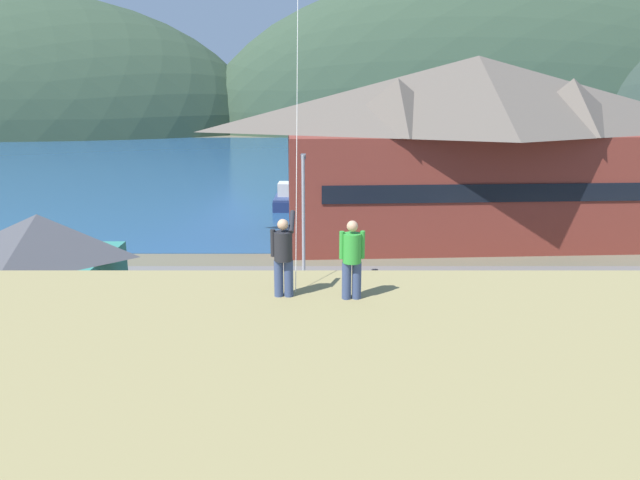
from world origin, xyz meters
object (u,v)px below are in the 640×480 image
at_px(parked_car_corner_spot, 484,354).
at_px(parked_car_front_row_silver, 191,302).
at_px(harbor_lodge, 475,143).
at_px(parked_car_mid_row_far, 263,349).
at_px(parking_light_pole, 305,215).
at_px(moored_boat_wharfside, 288,198).
at_px(parked_car_mid_row_center, 383,297).
at_px(person_companion, 353,257).
at_px(storage_shed_near_lot, 44,268).
at_px(parked_car_front_row_red, 502,303).
at_px(wharf_dock, 325,200).
at_px(person_kite_flyer, 284,254).

bearing_deg(parked_car_corner_spot, parked_car_front_row_silver, 155.19).
distance_m(harbor_lodge, parked_car_mid_row_far, 25.05).
bearing_deg(parked_car_corner_spot, parking_light_pole, 124.87).
bearing_deg(moored_boat_wharfside, parked_car_mid_row_center, -77.70).
height_order(harbor_lodge, person_companion, harbor_lodge).
bearing_deg(storage_shed_near_lot, parked_car_mid_row_center, 2.69).
height_order(parked_car_mid_row_center, person_companion, person_companion).
height_order(parked_car_corner_spot, parked_car_front_row_red, same).
xyz_separation_m(storage_shed_near_lot, parking_light_pole, (11.21, 4.15, 1.50)).
xyz_separation_m(storage_shed_near_lot, parked_car_mid_row_far, (9.92, -4.90, -1.54)).
relative_size(storage_shed_near_lot, wharf_dock, 0.60).
distance_m(harbor_lodge, moored_boat_wharfside, 17.94).
bearing_deg(wharf_dock, harbor_lodge, -49.07).
relative_size(harbor_lodge, person_kite_flyer, 14.61).
distance_m(parked_car_front_row_silver, parking_light_pole, 7.13).
relative_size(moored_boat_wharfside, parked_car_corner_spot, 1.40).
xyz_separation_m(harbor_lodge, parked_car_corner_spot, (-4.62, -21.44, -5.40)).
relative_size(parked_car_corner_spot, parked_car_mid_row_center, 1.01).
distance_m(storage_shed_near_lot, parking_light_pole, 12.05).
height_order(storage_shed_near_lot, person_companion, person_companion).
height_order(parked_car_front_row_red, person_companion, person_companion).
bearing_deg(parked_car_front_row_silver, parked_car_mid_row_center, 4.57).
bearing_deg(parked_car_corner_spot, storage_shed_near_lot, 163.37).
bearing_deg(wharf_dock, parked_car_front_row_silver, -102.49).
relative_size(storage_shed_near_lot, person_kite_flyer, 3.27).
xyz_separation_m(moored_boat_wharfside, parking_light_pole, (2.08, -22.56, 3.39)).
relative_size(parked_car_corner_spot, person_companion, 2.44).
distance_m(parked_car_front_row_red, parked_car_front_row_silver, 13.69).
xyz_separation_m(storage_shed_near_lot, parked_car_mid_row_center, (14.81, 0.70, -1.54)).
relative_size(parked_car_front_row_silver, parking_light_pole, 0.63).
relative_size(moored_boat_wharfside, parked_car_front_row_silver, 1.37).
bearing_deg(parked_car_front_row_red, moored_boat_wharfside, 111.97).
height_order(wharf_dock, parked_car_mid_row_far, parked_car_mid_row_far).
relative_size(storage_shed_near_lot, parked_car_corner_spot, 1.43).
bearing_deg(person_companion, wharf_dock, 90.45).
distance_m(wharf_dock, person_kite_flyer, 40.75).
bearing_deg(harbor_lodge, parked_car_mid_row_center, -116.30).
xyz_separation_m(storage_shed_near_lot, parked_car_front_row_silver, (6.27, 0.01, -1.54)).
height_order(harbor_lodge, wharf_dock, harbor_lodge).
bearing_deg(parked_car_corner_spot, wharf_dock, 99.31).
xyz_separation_m(harbor_lodge, parked_car_front_row_silver, (-16.16, -16.10, -5.40)).
distance_m(parked_car_mid_row_far, parked_car_front_row_silver, 6.12).
xyz_separation_m(storage_shed_near_lot, parked_car_corner_spot, (17.81, -5.32, -1.54)).
distance_m(parked_car_mid_row_center, parking_light_pole, 5.84).
height_order(parked_car_front_row_red, parking_light_pole, parking_light_pole).
height_order(parked_car_mid_row_center, parked_car_front_row_silver, same).
bearing_deg(person_kite_flyer, parked_car_mid_row_far, 99.77).
bearing_deg(parked_car_front_row_red, parking_light_pole, 153.95).
distance_m(parked_car_front_row_red, person_companion, 15.60).
xyz_separation_m(wharf_dock, parked_car_mid_row_far, (-2.48, -32.58, 0.71)).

